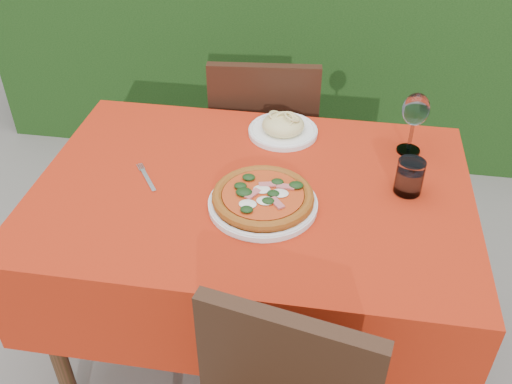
# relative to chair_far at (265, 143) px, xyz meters

# --- Properties ---
(ground) EXTENTS (60.00, 60.00, 0.00)m
(ground) POSITION_rel_chair_far_xyz_m (0.05, -0.61, -0.51)
(ground) COLOR #68635E
(ground) RESTS_ON ground
(dining_table) EXTENTS (1.26, 0.86, 0.75)m
(dining_table) POSITION_rel_chair_far_xyz_m (0.05, -0.61, 0.09)
(dining_table) COLOR #462516
(dining_table) RESTS_ON ground
(chair_far) EXTENTS (0.44, 0.44, 0.89)m
(chair_far) POSITION_rel_chair_far_xyz_m (0.00, 0.00, 0.00)
(chair_far) COLOR black
(chair_far) RESTS_ON ground
(pizza_plate) EXTENTS (0.32, 0.32, 0.06)m
(pizza_plate) POSITION_rel_chair_far_xyz_m (0.10, -0.70, 0.26)
(pizza_plate) COLOR silver
(pizza_plate) RESTS_ON dining_table
(pasta_plate) EXTENTS (0.23, 0.23, 0.06)m
(pasta_plate) POSITION_rel_chair_far_xyz_m (0.10, -0.31, 0.26)
(pasta_plate) COLOR white
(pasta_plate) RESTS_ON dining_table
(water_glass) EXTENTS (0.08, 0.08, 0.10)m
(water_glass) POSITION_rel_chair_far_xyz_m (0.49, -0.56, 0.28)
(water_glass) COLOR white
(water_glass) RESTS_ON dining_table
(wine_glass) EXTENTS (0.08, 0.08, 0.20)m
(wine_glass) POSITION_rel_chair_far_xyz_m (0.51, -0.35, 0.38)
(wine_glass) COLOR silver
(wine_glass) RESTS_ON dining_table
(fork) EXTENTS (0.11, 0.15, 0.00)m
(fork) POSITION_rel_chair_far_xyz_m (-0.25, -0.63, 0.24)
(fork) COLOR silver
(fork) RESTS_ON dining_table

